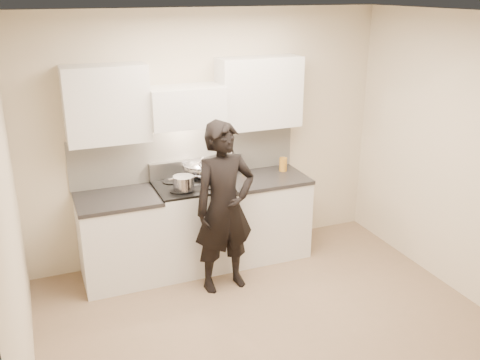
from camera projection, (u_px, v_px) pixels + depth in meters
name	position (u px, v px, depth m)	size (l,w,h in m)	color
ground_plane	(274.00, 331.00, 4.77)	(4.00, 4.00, 0.00)	#7D644D
room_shell	(253.00, 149.00, 4.53)	(4.04, 3.54, 2.70)	beige
stove	(193.00, 225.00, 5.74)	(0.76, 0.65, 0.96)	silver
counter_right	(263.00, 215.00, 6.04)	(0.92, 0.67, 0.92)	silver
counter_left	(120.00, 239.00, 5.47)	(0.82, 0.67, 0.92)	silver
wok	(201.00, 168.00, 5.72)	(0.40, 0.49, 0.32)	#ABABB6
stock_pot	(184.00, 183.00, 5.38)	(0.30, 0.23, 0.14)	#ABABB6
utensil_crock	(232.00, 167.00, 5.94)	(0.10, 0.10, 0.28)	#A7A7A7
spice_jar	(243.00, 169.00, 6.00)	(0.04, 0.04, 0.08)	orange
oil_glass	(283.00, 164.00, 6.05)	(0.09, 0.09, 0.15)	#A97223
person	(224.00, 208.00, 5.21)	(0.63, 0.41, 1.73)	black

